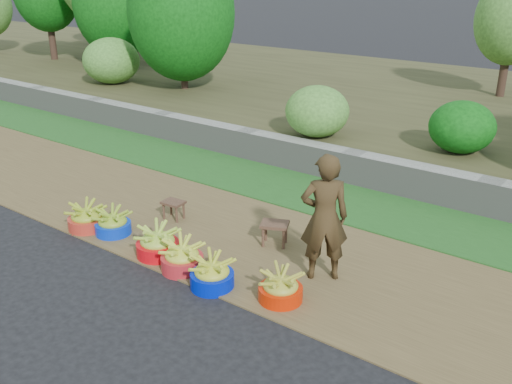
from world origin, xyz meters
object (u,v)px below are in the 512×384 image
Objects in this scene: basin_f at (281,288)px; vendor_woman at (324,218)px; stool_right at (275,227)px; basin_c at (158,243)px; basin_e at (212,274)px; basin_a at (87,218)px; stool_left at (173,205)px; basin_d at (182,257)px; basin_b at (113,224)px.

vendor_woman is (0.11, 0.71, 0.62)m from basin_f.
basin_c is at bearing -132.30° from stool_right.
basin_e is 1.17× the size of stool_right.
basin_a reaches higher than stool_left.
basin_f is 1.49× the size of stool_left.
basin_a is 1.00× the size of basin_d.
basin_d is 1.58× the size of stool_left.
basin_a reaches higher than basin_e.
stool_left is 0.76× the size of stool_right.
basin_a reaches higher than basin_f.
stool_left is (-0.62, 0.92, 0.05)m from basin_c.
basin_f is 1.33m from stool_right.
basin_b is 1.00× the size of basin_f.
basin_b is at bearing -152.10° from stool_right.
basin_a is 0.34× the size of vendor_woman.
basin_d is 1.06× the size of basin_f.
basin_a is 1.06× the size of basin_b.
stool_left is (-2.45, 0.85, 0.07)m from basin_f.
basin_b reaches higher than stool_right.
basin_d is 0.34× the size of vendor_woman.
vendor_woman reaches higher than basin_b.
basin_a is at bearing -178.07° from basin_f.
basin_f reaches higher than stool_left.
basin_c reaches higher than basin_e.
basin_a is 2.65m from stool_right.
stool_left is at bearing -41.02° from vendor_woman.
basin_e is 1.54× the size of stool_left.
basin_f is at bearing -19.09° from stool_left.
basin_b is at bearing -24.24° from vendor_woman.
stool_left is at bearing 52.01° from basin_a.
basin_a is 1.06× the size of basin_f.
basin_d reaches higher than stool_left.
stool_right is 1.11m from vendor_woman.
basin_f is (0.80, 0.22, -0.01)m from basin_e.
basin_b is at bearing 15.37° from basin_a.
basin_c reaches higher than basin_d.
basin_b is 2.00m from basin_e.
basin_b is at bearing 179.87° from basin_f.
basin_b is 0.97× the size of basin_e.
stool_left is (0.33, 0.84, 0.07)m from basin_b.
basin_b is 1.44m from basin_d.
vendor_woman is (3.30, 0.82, 0.61)m from basin_a.
basin_f reaches higher than stool_right.
stool_left is at bearing 68.53° from basin_b.
vendor_woman is at bearing 13.89° from basin_a.
stool_right is at bearing 47.70° from basin_c.
basin_f is (3.19, 0.11, -0.01)m from basin_a.
stool_right is (0.53, 1.19, 0.10)m from basin_d.
basin_b is 0.32× the size of vendor_woman.
vendor_woman reaches higher than basin_e.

